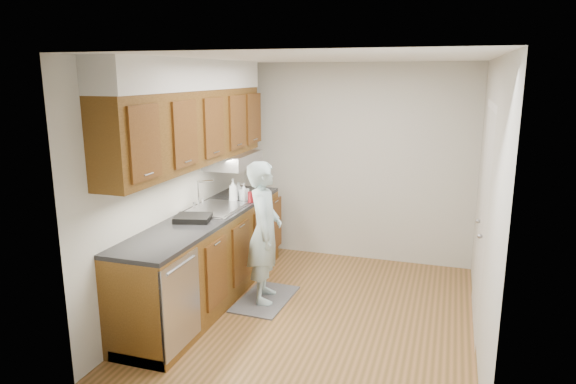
% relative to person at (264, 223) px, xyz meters
% --- Properties ---
extents(floor, '(3.50, 3.50, 0.00)m').
position_rel_person_xyz_m(floor, '(0.62, -0.14, -0.86)').
color(floor, '#936137').
rests_on(floor, ground).
extents(ceiling, '(3.50, 3.50, 0.00)m').
position_rel_person_xyz_m(ceiling, '(0.62, -0.14, 1.64)').
color(ceiling, white).
rests_on(ceiling, wall_left).
extents(wall_left, '(0.02, 3.50, 2.50)m').
position_rel_person_xyz_m(wall_left, '(-0.88, -0.14, 0.39)').
color(wall_left, beige).
rests_on(wall_left, floor).
extents(wall_right, '(0.02, 3.50, 2.50)m').
position_rel_person_xyz_m(wall_right, '(2.12, -0.14, 0.39)').
color(wall_right, beige).
rests_on(wall_right, floor).
extents(wall_back, '(3.00, 0.02, 2.50)m').
position_rel_person_xyz_m(wall_back, '(0.62, 1.61, 0.39)').
color(wall_back, beige).
rests_on(wall_back, floor).
extents(counter, '(0.64, 2.80, 1.30)m').
position_rel_person_xyz_m(counter, '(-0.58, -0.14, -0.37)').
color(counter, brown).
rests_on(counter, floor).
extents(upper_cabinets, '(0.47, 2.80, 1.21)m').
position_rel_person_xyz_m(upper_cabinets, '(-0.71, -0.10, 1.09)').
color(upper_cabinets, brown).
rests_on(upper_cabinets, wall_left).
extents(closet_door, '(0.02, 1.22, 2.05)m').
position_rel_person_xyz_m(closet_door, '(2.10, 0.16, 0.17)').
color(closet_door, silver).
rests_on(closet_door, wall_right).
extents(floor_mat, '(0.53, 0.87, 0.02)m').
position_rel_person_xyz_m(floor_mat, '(0.00, 0.00, -0.85)').
color(floor_mat, slate).
rests_on(floor_mat, floor).
extents(person, '(0.53, 0.68, 1.69)m').
position_rel_person_xyz_m(person, '(0.00, 0.00, 0.00)').
color(person, '#A8C7CD').
rests_on(person, floor_mat).
extents(soap_bottle_a, '(0.12, 0.12, 0.26)m').
position_rel_person_xyz_m(soap_bottle_a, '(-0.53, 0.43, 0.21)').
color(soap_bottle_a, silver).
rests_on(soap_bottle_a, counter).
extents(soap_bottle_b, '(0.11, 0.11, 0.20)m').
position_rel_person_xyz_m(soap_bottle_b, '(-0.45, 0.53, 0.18)').
color(soap_bottle_b, silver).
rests_on(soap_bottle_b, counter).
extents(soap_bottle_c, '(0.17, 0.17, 0.16)m').
position_rel_person_xyz_m(soap_bottle_c, '(-0.60, 0.72, 0.16)').
color(soap_bottle_c, silver).
rests_on(soap_bottle_c, counter).
extents(soda_can, '(0.09, 0.09, 0.12)m').
position_rel_person_xyz_m(soda_can, '(-0.33, 0.46, 0.14)').
color(soda_can, maroon).
rests_on(soda_can, counter).
extents(steel_can, '(0.09, 0.09, 0.13)m').
position_rel_person_xyz_m(steel_can, '(-0.46, 0.54, 0.15)').
color(steel_can, '#A5A5AA').
rests_on(steel_can, counter).
extents(dish_rack, '(0.40, 0.36, 0.05)m').
position_rel_person_xyz_m(dish_rack, '(-0.60, -0.41, 0.11)').
color(dish_rack, black).
rests_on(dish_rack, counter).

